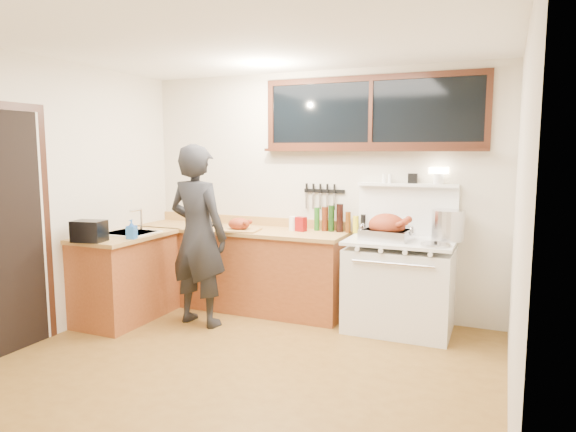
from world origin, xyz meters
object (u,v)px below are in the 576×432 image
at_px(vintage_stove, 400,283).
at_px(cutting_board, 239,226).
at_px(man, 198,236).
at_px(roast_turkey, 387,229).

xyz_separation_m(vintage_stove, cutting_board, (-1.70, -0.14, 0.49)).
xyz_separation_m(man, roast_turkey, (1.78, 0.58, 0.09)).
bearing_deg(roast_turkey, cutting_board, -176.66).
height_order(man, cutting_board, man).
xyz_separation_m(cutting_board, roast_turkey, (1.57, 0.09, 0.05)).
bearing_deg(man, vintage_stove, 18.13).
xyz_separation_m(vintage_stove, man, (-1.91, -0.62, 0.44)).
relative_size(cutting_board, roast_turkey, 0.93).
bearing_deg(man, roast_turkey, 17.96).
distance_m(vintage_stove, cutting_board, 1.77).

